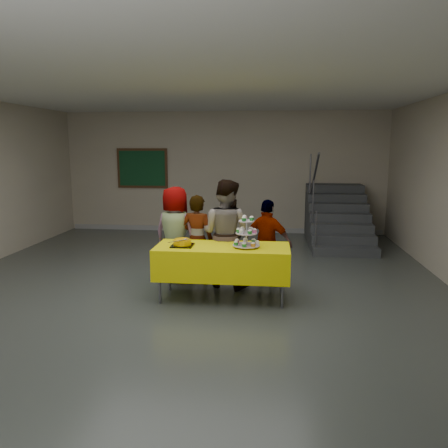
# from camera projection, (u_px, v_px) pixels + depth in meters

# --- Properties ---
(room_shell) EXTENTS (10.00, 10.04, 3.02)m
(room_shell) POSITION_uv_depth(u_px,v_px,m) (182.00, 148.00, 5.93)
(room_shell) COLOR #4C514C
(room_shell) RESTS_ON ground
(bake_table) EXTENTS (1.88, 0.78, 0.77)m
(bake_table) POSITION_uv_depth(u_px,v_px,m) (222.00, 261.00, 6.17)
(bake_table) COLOR #595960
(bake_table) RESTS_ON ground
(cupcake_stand) EXTENTS (0.38, 0.38, 0.44)m
(cupcake_stand) POSITION_uv_depth(u_px,v_px,m) (246.00, 235.00, 6.03)
(cupcake_stand) COLOR silver
(cupcake_stand) RESTS_ON bake_table
(bear_cake) EXTENTS (0.32, 0.36, 0.12)m
(bear_cake) POSITION_uv_depth(u_px,v_px,m) (182.00, 242.00, 6.12)
(bear_cake) COLOR black
(bear_cake) RESTS_ON bake_table
(schoolchild_a) EXTENTS (0.86, 0.70, 1.53)m
(schoolchild_a) POSITION_uv_depth(u_px,v_px,m) (175.00, 234.00, 7.00)
(schoolchild_a) COLOR slate
(schoolchild_a) RESTS_ON ground
(schoolchild_b) EXTENTS (0.57, 0.42, 1.41)m
(schoolchild_b) POSITION_uv_depth(u_px,v_px,m) (197.00, 239.00, 6.86)
(schoolchild_b) COLOR slate
(schoolchild_b) RESTS_ON ground
(schoolchild_c) EXTENTS (0.98, 0.88, 1.66)m
(schoolchild_c) POSITION_uv_depth(u_px,v_px,m) (225.00, 234.00, 6.69)
(schoolchild_c) COLOR slate
(schoolchild_c) RESTS_ON ground
(schoolchild_d) EXTENTS (0.86, 0.60, 1.35)m
(schoolchild_d) POSITION_uv_depth(u_px,v_px,m) (268.00, 243.00, 6.76)
(schoolchild_d) COLOR slate
(schoolchild_d) RESTS_ON ground
(staircase) EXTENTS (1.30, 2.40, 2.04)m
(staircase) POSITION_uv_depth(u_px,v_px,m) (336.00, 220.00, 9.95)
(staircase) COLOR #424447
(staircase) RESTS_ON ground
(noticeboard) EXTENTS (1.30, 0.05, 1.00)m
(noticeboard) POSITION_uv_depth(u_px,v_px,m) (142.00, 168.00, 11.08)
(noticeboard) COLOR #472B16
(noticeboard) RESTS_ON ground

